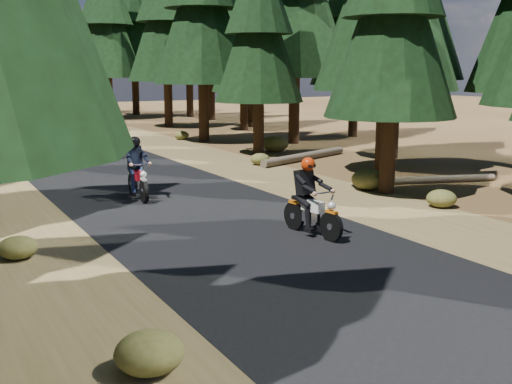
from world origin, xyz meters
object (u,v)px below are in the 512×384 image
Objects in this scene: rider_lead at (312,210)px; log_near at (305,156)px; rider_follow at (138,179)px; log_far at (436,179)px.

log_near is at bearing -129.01° from rider_lead.
rider_follow is at bearing -175.12° from log_near.
rider_lead is (-6.32, -10.08, 0.42)m from log_near.
rider_follow is (-8.42, -4.32, 0.43)m from log_near.
log_far is 8.09m from rider_lead.
rider_lead is at bearing -144.36° from log_near.
rider_follow is (-2.10, 5.76, 0.01)m from rider_lead.
log_near is 9.47m from rider_follow.
rider_follow reaches higher than log_far.
rider_lead is (-7.21, -3.64, 0.46)m from log_far.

